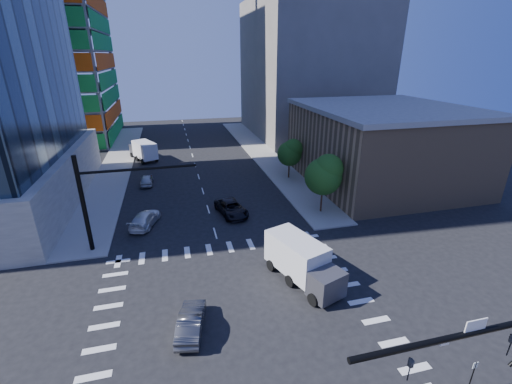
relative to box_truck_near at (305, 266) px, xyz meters
name	(u,v)px	position (x,y,z in m)	size (l,w,h in m)	color
ground	(239,313)	(-5.76, -2.23, -1.50)	(160.00, 160.00, 0.00)	black
road_markings	(239,313)	(-5.76, -2.23, -1.50)	(20.00, 20.00, 0.01)	silver
sidewalk_ne	(262,153)	(6.74, 37.77, -1.43)	(5.00, 60.00, 0.15)	gray
sidewalk_nw	(118,163)	(-18.26, 37.77, -1.43)	(5.00, 60.00, 0.15)	gray
construction_building	(28,11)	(-33.17, 59.70, 23.11)	(25.16, 34.50, 70.60)	gray
commercial_building	(382,144)	(19.24, 19.77, 3.81)	(20.50, 22.50, 10.60)	#927655
bg_building_ne	(309,69)	(21.24, 52.77, 12.50)	(24.00, 30.00, 28.00)	#65605B
signal_mast_nw	(100,194)	(-15.76, 9.27, 3.99)	(10.20, 0.40, 9.00)	black
tree_south	(325,174)	(6.87, 11.68, 3.18)	(4.16, 4.16, 6.82)	#382316
tree_north	(291,152)	(7.17, 23.68, 2.48)	(3.54, 3.52, 5.78)	#382316
no_parking_sign	(473,374)	(4.94, -11.23, -0.12)	(0.30, 0.06, 2.20)	black
car_nb_far	(231,208)	(-3.33, 13.78, -0.74)	(2.54, 5.50, 1.53)	black
car_sb_near	(145,219)	(-12.70, 13.39, -0.76)	(2.08, 5.12, 1.49)	silver
car_sb_mid	(147,180)	(-13.06, 26.16, -0.80)	(1.65, 4.11, 1.40)	#B4B7BC
car_sb_cross	(191,322)	(-9.08, -3.03, -0.78)	(1.53, 4.40, 1.45)	#434347
box_truck_near	(305,266)	(0.00, 0.00, 0.00)	(4.73, 7.02, 3.40)	black
box_truck_far	(143,151)	(-14.15, 39.18, -0.05)	(5.03, 6.79, 3.28)	black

